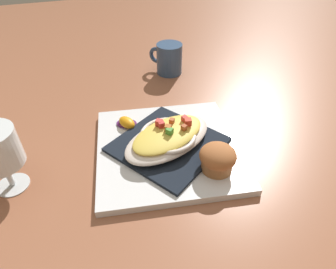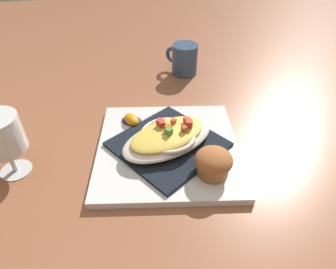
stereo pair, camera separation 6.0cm
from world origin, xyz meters
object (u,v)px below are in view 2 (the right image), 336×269
(orange_garnish, at_px, (132,120))
(coffee_mug, at_px, (184,61))
(muffin, at_px, (213,163))
(stemmed_glass, at_px, (1,136))
(square_plate, at_px, (168,148))
(gratin_dish, at_px, (168,136))

(orange_garnish, relative_size, coffee_mug, 0.64)
(muffin, bearing_deg, stemmed_glass, -14.47)
(stemmed_glass, bearing_deg, muffin, 165.53)
(orange_garnish, height_order, coffee_mug, coffee_mug)
(orange_garnish, bearing_deg, square_plate, 125.52)
(orange_garnish, bearing_deg, coffee_mug, -126.35)
(square_plate, height_order, orange_garnish, orange_garnish)
(orange_garnish, bearing_deg, gratin_dish, 125.62)
(gratin_dish, relative_size, stemmed_glass, 1.82)
(coffee_mug, bearing_deg, muffin, 83.76)
(muffin, distance_m, coffee_mug, 0.44)
(gratin_dish, relative_size, orange_garnish, 3.87)
(coffee_mug, bearing_deg, gratin_dish, 71.46)
(gratin_dish, relative_size, coffee_mug, 2.48)
(square_plate, distance_m, stemmed_glass, 0.32)
(square_plate, distance_m, coffee_mug, 0.37)
(gratin_dish, distance_m, muffin, 0.12)
(gratin_dish, bearing_deg, square_plate, 30.37)
(muffin, bearing_deg, orange_garnish, -54.23)
(stemmed_glass, bearing_deg, orange_garnish, -159.27)
(gratin_dish, xyz_separation_m, orange_garnish, (0.07, -0.10, -0.02))
(muffin, relative_size, orange_garnish, 1.17)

